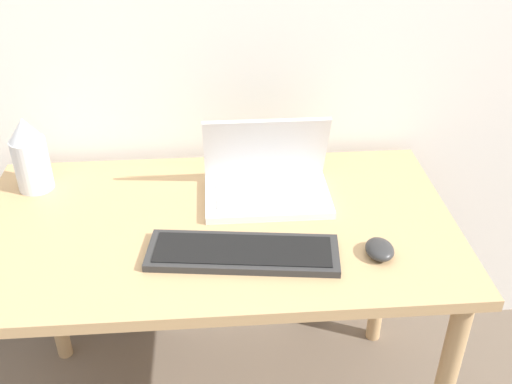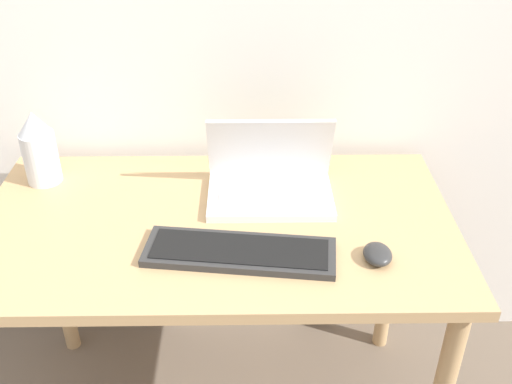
{
  "view_description": "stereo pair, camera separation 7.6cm",
  "coord_description": "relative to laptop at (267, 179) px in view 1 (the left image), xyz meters",
  "views": [
    {
      "loc": [
        0.01,
        -0.9,
        1.62
      ],
      "look_at": [
        0.1,
        0.31,
        0.84
      ],
      "focal_mm": 42.0,
      "sensor_mm": 36.0,
      "label": 1
    },
    {
      "loc": [
        0.08,
        -0.91,
        1.62
      ],
      "look_at": [
        0.1,
        0.31,
        0.84
      ],
      "focal_mm": 42.0,
      "sensor_mm": 36.0,
      "label": 2
    }
  ],
  "objects": [
    {
      "name": "laptop",
      "position": [
        0.0,
        0.0,
        0.0
      ],
      "size": [
        0.33,
        0.22,
        0.22
      ],
      "color": "white",
      "rests_on": "desk"
    },
    {
      "name": "mouse",
      "position": [
        0.24,
        -0.28,
        -0.03
      ],
      "size": [
        0.07,
        0.08,
        0.03
      ],
      "color": "#2D2D2D",
      "rests_on": "desk"
    },
    {
      "name": "keyboard",
      "position": [
        -0.08,
        -0.26,
        -0.04
      ],
      "size": [
        0.46,
        0.19,
        0.02
      ],
      "color": "#2D2D2D",
      "rests_on": "desk"
    },
    {
      "name": "desk",
      "position": [
        -0.14,
        -0.12,
        -0.15
      ],
      "size": [
        1.21,
        0.68,
        0.74
      ],
      "color": "tan",
      "rests_on": "ground_plane"
    },
    {
      "name": "vase",
      "position": [
        -0.63,
        0.08,
        0.05
      ],
      "size": [
        0.09,
        0.09,
        0.21
      ],
      "color": "white",
      "rests_on": "desk"
    }
  ]
}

